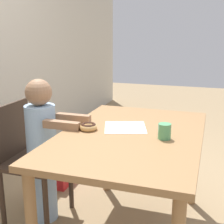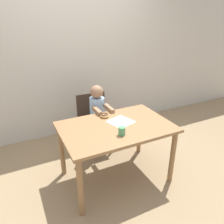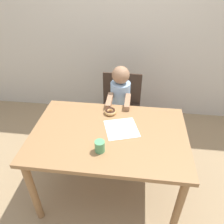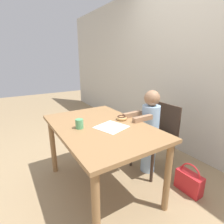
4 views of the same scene
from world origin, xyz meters
The scene contains 9 objects.
ground_plane centered at (0.00, 0.00, 0.00)m, with size 12.00×12.00×0.00m, color #997F5B.
wall_back centered at (0.00, 1.44, 1.25)m, with size 8.00×0.05×2.50m.
dining_table centered at (0.00, 0.00, 0.64)m, with size 1.27×0.84×0.74m.
chair centered at (0.03, 0.76, 0.46)m, with size 0.44×0.41×0.84m.
child_figure centered at (0.03, 0.64, 0.54)m, with size 0.23×0.43×1.03m.
donut centered at (-0.02, 0.27, 0.76)m, with size 0.11×0.11×0.04m.
napkin centered at (0.10, 0.06, 0.74)m, with size 0.33×0.33×0.00m.
handbag centered at (0.55, 0.75, 0.12)m, with size 0.28×0.12×0.33m.
cup centered at (-0.04, -0.21, 0.78)m, with size 0.07×0.07×0.09m.
Camera 3 is at (0.19, -1.33, 1.90)m, focal length 35.00 mm.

